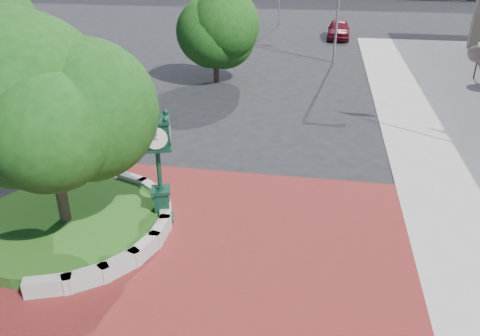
% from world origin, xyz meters
% --- Properties ---
extents(ground, '(200.00, 200.00, 0.00)m').
position_xyz_m(ground, '(0.00, 0.00, 0.00)').
color(ground, black).
rests_on(ground, ground).
extents(plaza, '(12.00, 12.00, 0.04)m').
position_xyz_m(plaza, '(0.00, -1.00, 0.02)').
color(plaza, maroon).
rests_on(plaza, ground).
extents(planter_wall, '(2.96, 6.77, 0.54)m').
position_xyz_m(planter_wall, '(-2.71, -0.00, 0.27)').
color(planter_wall, '#9E9B93').
rests_on(planter_wall, ground).
extents(grass_bed, '(6.10, 6.10, 0.40)m').
position_xyz_m(grass_bed, '(-5.00, 0.00, 0.20)').
color(grass_bed, '#204B15').
rests_on(grass_bed, ground).
extents(tree_planter, '(5.20, 5.20, 6.33)m').
position_xyz_m(tree_planter, '(-5.00, 0.00, 3.72)').
color(tree_planter, '#38281C').
rests_on(tree_planter, ground).
extents(tree_street, '(4.40, 4.40, 5.45)m').
position_xyz_m(tree_street, '(-4.00, 18.00, 3.24)').
color(tree_street, '#38281C').
rests_on(tree_street, ground).
extents(post_clock, '(1.07, 1.07, 4.24)m').
position_xyz_m(post_clock, '(-2.10, 1.11, 2.33)').
color(post_clock, black).
rests_on(post_clock, ground).
extents(parked_car, '(2.12, 5.07, 1.71)m').
position_xyz_m(parked_car, '(4.15, 34.55, 0.86)').
color(parked_car, maroon).
rests_on(parked_car, ground).
extents(shrub_far, '(1.20, 1.20, 2.20)m').
position_xyz_m(shrub_far, '(13.10, 21.83, 1.59)').
color(shrub_far, '#38281C').
rests_on(shrub_far, ground).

